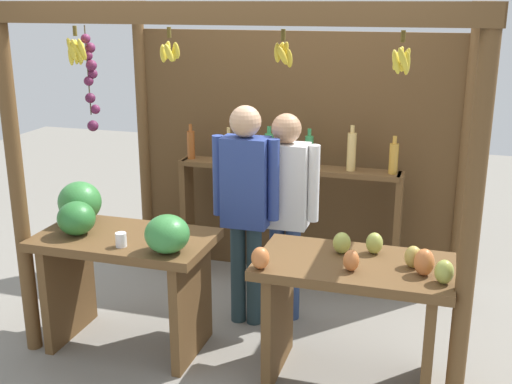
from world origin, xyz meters
name	(u,v)px	position (x,y,z in m)	size (l,w,h in m)	color
ground_plane	(263,315)	(0.00, 0.00, 0.00)	(12.00, 12.00, 0.00)	gray
market_stall	(277,132)	(-0.01, 0.39, 1.33)	(2.86, 1.88, 2.27)	brown
fruit_counter_left	(119,250)	(-0.80, -0.67, 0.69)	(1.21, 0.75, 1.08)	brown
fruit_counter_right	(354,295)	(0.76, -0.67, 0.58)	(1.15, 0.65, 0.95)	brown
bottle_shelf_unit	(289,192)	(0.02, 0.66, 0.78)	(1.83, 0.22, 1.36)	brown
vendor_man	(246,197)	(-0.09, -0.12, 0.96)	(0.48, 0.22, 1.60)	#273E46
vendor_woman	(285,200)	(0.16, 0.03, 0.91)	(0.48, 0.21, 1.54)	navy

